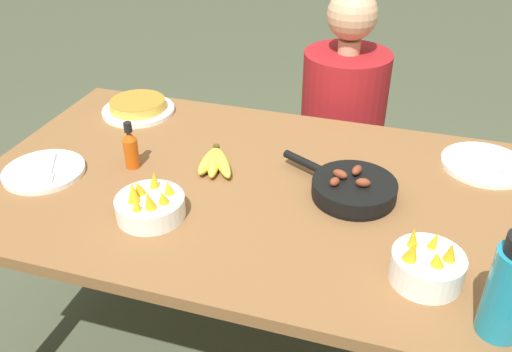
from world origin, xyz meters
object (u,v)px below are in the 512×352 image
object	(u,v)px
frittata_plate_center	(138,107)
empty_plate_near_front	(485,164)
skillet	(352,188)
water_bottle	(510,289)
fruit_bowl_mango	(150,205)
empty_plate_far_left	(44,171)
person_figure	(339,156)
hot_sauce_bottle	(131,148)
banana_bunch	(215,162)
fruit_bowl_citrus	(427,266)

from	to	relation	value
frittata_plate_center	empty_plate_near_front	xyz separation A→B (m)	(1.18, -0.03, -0.01)
skillet	water_bottle	size ratio (longest dim) A/B	1.44
empty_plate_near_front	fruit_bowl_mango	size ratio (longest dim) A/B	1.41
frittata_plate_center	empty_plate_far_left	bearing A→B (deg)	-99.08
water_bottle	person_figure	distance (m)	1.26
frittata_plate_center	hot_sauce_bottle	size ratio (longest dim) A/B	1.73
banana_bunch	person_figure	size ratio (longest dim) A/B	0.15
banana_bunch	skillet	bearing A→B (deg)	-4.76
hot_sauce_bottle	person_figure	world-z (taller)	person_figure
empty_plate_far_left	fruit_bowl_citrus	world-z (taller)	fruit_bowl_citrus
empty_plate_far_left	person_figure	bearing A→B (deg)	48.03
empty_plate_far_left	skillet	bearing A→B (deg)	9.61
fruit_bowl_mango	hot_sauce_bottle	distance (m)	0.27
empty_plate_far_left	fruit_bowl_mango	size ratio (longest dim) A/B	1.31
banana_bunch	hot_sauce_bottle	distance (m)	0.25
empty_plate_far_left	person_figure	distance (m)	1.17
banana_bunch	skillet	xyz separation A→B (m)	(0.42, -0.03, 0.01)
water_bottle	frittata_plate_center	bearing A→B (deg)	149.29
frittata_plate_center	fruit_bowl_mango	bearing A→B (deg)	-59.46
skillet	fruit_bowl_citrus	bearing A→B (deg)	153.82
skillet	water_bottle	distance (m)	0.54
empty_plate_far_left	water_bottle	distance (m)	1.28
person_figure	skillet	bearing A→B (deg)	-79.16
banana_bunch	fruit_bowl_citrus	xyz separation A→B (m)	(0.63, -0.32, 0.02)
skillet	person_figure	distance (m)	0.77
empty_plate_near_front	empty_plate_far_left	bearing A→B (deg)	-161.09
frittata_plate_center	hot_sauce_bottle	world-z (taller)	hot_sauce_bottle
frittata_plate_center	person_figure	world-z (taller)	person_figure
fruit_bowl_citrus	hot_sauce_bottle	world-z (taller)	hot_sauce_bottle
skillet	empty_plate_near_front	xyz separation A→B (m)	(0.36, 0.28, -0.02)
empty_plate_near_front	hot_sauce_bottle	size ratio (longest dim) A/B	1.72
banana_bunch	empty_plate_far_left	xyz separation A→B (m)	(-0.47, -0.19, -0.01)
banana_bunch	water_bottle	xyz separation A→B (m)	(0.78, -0.43, 0.10)
banana_bunch	person_figure	xyz separation A→B (m)	(0.29, 0.66, -0.30)
skillet	fruit_bowl_mango	world-z (taller)	fruit_bowl_mango
fruit_bowl_citrus	water_bottle	world-z (taller)	water_bottle
empty_plate_far_left	water_bottle	xyz separation A→B (m)	(1.25, -0.24, 0.11)
fruit_bowl_mango	hot_sauce_bottle	xyz separation A→B (m)	(-0.17, 0.21, 0.03)
empty_plate_near_front	person_figure	distance (m)	0.71
empty_plate_far_left	person_figure	size ratio (longest dim) A/B	0.21
empty_plate_near_front	hot_sauce_bottle	xyz separation A→B (m)	(-1.02, -0.31, 0.06)
fruit_bowl_mango	person_figure	world-z (taller)	person_figure
empty_plate_near_front	water_bottle	bearing A→B (deg)	-90.45
banana_bunch	fruit_bowl_mango	xyz separation A→B (m)	(-0.07, -0.28, 0.02)
hot_sauce_bottle	skillet	bearing A→B (deg)	3.15
hot_sauce_bottle	person_figure	bearing A→B (deg)	54.21
fruit_bowl_mango	empty_plate_near_front	bearing A→B (deg)	31.55
fruit_bowl_mango	person_figure	xyz separation A→B (m)	(0.36, 0.94, -0.32)
fruit_bowl_citrus	water_bottle	xyz separation A→B (m)	(0.15, -0.11, 0.07)
empty_plate_far_left	hot_sauce_bottle	world-z (taller)	hot_sauce_bottle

